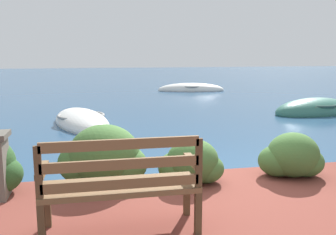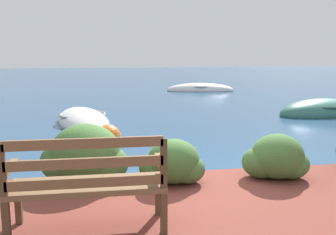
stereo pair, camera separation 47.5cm
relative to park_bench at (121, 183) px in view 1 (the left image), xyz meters
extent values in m
plane|color=navy|center=(1.16, 1.62, -0.70)|extent=(80.00, 80.00, 0.00)
cube|color=brown|center=(-0.68, 0.26, -0.28)|extent=(0.06, 0.06, 0.40)
cube|color=brown|center=(0.68, 0.26, -0.28)|extent=(0.06, 0.06, 0.40)
cube|color=brown|center=(-0.68, -0.16, -0.28)|extent=(0.06, 0.06, 0.40)
cube|color=brown|center=(0.68, -0.16, -0.28)|extent=(0.06, 0.06, 0.40)
cube|color=brown|center=(0.00, 0.05, -0.06)|extent=(1.43, 0.48, 0.05)
cube|color=brown|center=(0.00, -0.16, 0.05)|extent=(1.35, 0.04, 0.09)
cube|color=brown|center=(0.00, -0.16, 0.22)|extent=(1.35, 0.04, 0.09)
cube|color=brown|center=(0.00, -0.16, 0.40)|extent=(1.35, 0.04, 0.09)
cube|color=brown|center=(-0.68, -0.16, 0.19)|extent=(0.06, 0.04, 0.45)
cube|color=brown|center=(0.68, -0.16, 0.19)|extent=(0.06, 0.04, 0.45)
cube|color=brown|center=(-0.68, 0.05, 0.15)|extent=(0.07, 0.43, 0.05)
cube|color=brown|center=(0.68, 0.05, 0.15)|extent=(0.07, 0.43, 0.05)
ellipsoid|color=#426B33|center=(-0.11, 1.36, -0.10)|extent=(0.89, 0.80, 0.76)
ellipsoid|color=#426B33|center=(-0.35, 1.43, -0.22)|extent=(0.67, 0.60, 0.54)
ellipsoid|color=#426B33|center=(0.12, 1.32, -0.24)|extent=(0.63, 0.56, 0.49)
ellipsoid|color=#426B33|center=(0.99, 1.18, -0.20)|extent=(0.67, 0.60, 0.57)
ellipsoid|color=#426B33|center=(0.81, 1.23, -0.28)|extent=(0.50, 0.45, 0.40)
ellipsoid|color=#426B33|center=(1.16, 1.14, -0.30)|extent=(0.47, 0.42, 0.37)
ellipsoid|color=#426B33|center=(2.37, 1.15, -0.19)|extent=(0.70, 0.63, 0.60)
ellipsoid|color=#426B33|center=(2.18, 1.21, -0.27)|extent=(0.53, 0.47, 0.42)
ellipsoid|color=#426B33|center=(2.55, 1.12, -0.29)|extent=(0.49, 0.44, 0.39)
ellipsoid|color=silver|center=(-0.54, 6.58, -0.65)|extent=(1.96, 3.21, 0.68)
torus|color=gray|center=(-0.54, 6.58, -0.47)|extent=(1.49, 1.49, 0.07)
cube|color=#846647|center=(-0.42, 6.14, -0.50)|extent=(0.96, 0.37, 0.04)
cube|color=#846647|center=(-0.64, 6.94, -0.50)|extent=(0.96, 0.37, 0.04)
ellipsoid|color=#336B5B|center=(6.46, 7.00, -0.64)|extent=(3.02, 1.78, 0.84)
torus|color=#304F46|center=(6.46, 7.00, -0.41)|extent=(1.50, 1.50, 0.07)
cube|color=#846647|center=(6.05, 6.92, -0.44)|extent=(0.31, 1.02, 0.04)
cube|color=#846647|center=(6.81, 7.07, -0.44)|extent=(0.31, 1.02, 0.04)
ellipsoid|color=silver|center=(4.44, 14.24, -0.65)|extent=(3.34, 1.62, 0.67)
torus|color=gray|center=(4.44, 14.24, -0.47)|extent=(1.25, 1.25, 0.07)
cube|color=#846647|center=(4.91, 14.15, -0.50)|extent=(0.27, 0.85, 0.04)
cube|color=#846647|center=(4.05, 14.31, -0.50)|extent=(0.27, 0.85, 0.04)
sphere|color=orange|center=(0.13, 4.41, -0.61)|extent=(0.55, 0.55, 0.55)
torus|color=navy|center=(0.13, 4.41, -0.61)|extent=(0.61, 0.61, 0.07)
camera|label=1|loc=(-0.22, -3.25, 1.17)|focal=40.00mm
camera|label=2|loc=(0.25, -3.33, 1.17)|focal=40.00mm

